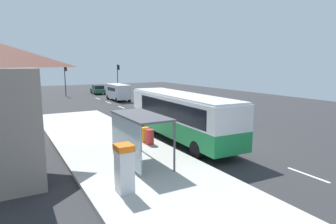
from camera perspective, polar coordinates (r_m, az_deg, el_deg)
name	(u,v)px	position (r m, az deg, el deg)	size (l,w,h in m)	color
ground_plane	(136,114)	(31.13, -6.29, -0.33)	(56.00, 92.00, 0.04)	#2D2D30
sidewalk_platform	(116,150)	(17.93, -10.02, -7.34)	(6.20, 30.00, 0.18)	beige
lane_stripe_seg_0	(308,175)	(15.66, 25.53, -10.97)	(0.16, 2.20, 0.01)	silver
lane_stripe_seg_1	(235,149)	(18.78, 12.93, -6.94)	(0.16, 2.20, 0.01)	silver
lane_stripe_seg_2	(190,132)	(22.59, 4.37, -3.95)	(0.16, 2.20, 0.01)	silver
lane_stripe_seg_3	(160,121)	(26.79, -1.58, -1.81)	(0.16, 2.20, 0.01)	silver
lane_stripe_seg_4	(138,113)	(31.23, -5.87, -0.24)	(0.16, 2.20, 0.01)	silver
lane_stripe_seg_5	(121,107)	(35.81, -9.07, 0.93)	(0.16, 2.20, 0.01)	silver
lane_stripe_seg_6	(108,102)	(40.50, -11.54, 1.83)	(0.16, 2.20, 0.01)	silver
lane_stripe_seg_7	(98,99)	(45.25, -13.50, 2.54)	(0.16, 2.20, 0.01)	silver
bus	(180,114)	(19.78, 2.44, -0.42)	(2.86, 11.08, 3.21)	#1E8C47
white_van	(118,91)	(42.32, -9.69, 4.03)	(2.05, 5.21, 2.30)	silver
sedan_near	(98,89)	(52.32, -13.47, 4.30)	(2.04, 4.49, 1.52)	#195933
ticket_machine	(124,168)	(11.82, -8.48, -10.70)	(0.66, 0.76, 1.94)	silver
recycling_bin_red	(150,137)	(18.54, -3.57, -4.85)	(0.52, 0.52, 0.95)	red
recycling_bin_orange	(145,135)	(19.15, -4.48, -4.39)	(0.52, 0.52, 0.95)	orange
traffic_light_near_side	(118,74)	(51.72, -9.68, 7.23)	(0.49, 0.28, 5.07)	#2D2D2D
traffic_light_far_side	(65,76)	(50.27, -19.31, 6.68)	(0.49, 0.28, 4.93)	#2D2D2D
bus_shelter	(135,127)	(14.73, -6.42, -2.86)	(1.80, 4.00, 2.50)	#4C4C51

